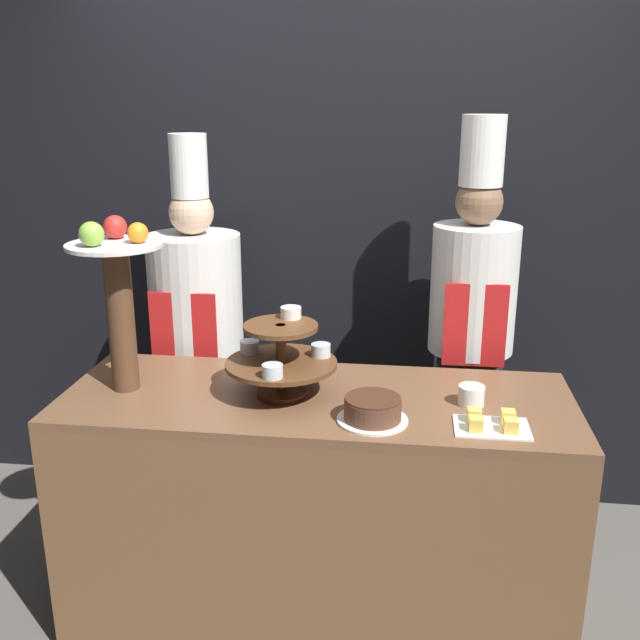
{
  "coord_description": "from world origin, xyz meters",
  "views": [
    {
      "loc": [
        0.31,
        -1.97,
        1.91
      ],
      "look_at": [
        0.0,
        0.44,
        1.16
      ],
      "focal_mm": 40.0,
      "sensor_mm": 36.0,
      "label": 1
    }
  ],
  "objects": [
    {
      "name": "wall_back",
      "position": [
        0.0,
        1.32,
        1.4
      ],
      "size": [
        10.0,
        0.06,
        2.8
      ],
      "color": "black",
      "rests_on": "ground_plane"
    },
    {
      "name": "buffet_counter",
      "position": [
        0.0,
        0.34,
        0.46
      ],
      "size": [
        1.81,
        0.67,
        0.91
      ],
      "color": "brown",
      "rests_on": "ground_plane"
    },
    {
      "name": "tiered_stand",
      "position": [
        -0.12,
        0.33,
        1.06
      ],
      "size": [
        0.39,
        0.39,
        0.3
      ],
      "color": "brown",
      "rests_on": "buffet_counter"
    },
    {
      "name": "fruit_pedestal",
      "position": [
        -0.69,
        0.32,
        1.29
      ],
      "size": [
        0.33,
        0.33,
        0.62
      ],
      "color": "brown",
      "rests_on": "buffet_counter"
    },
    {
      "name": "cake_round",
      "position": [
        0.21,
        0.15,
        0.95
      ],
      "size": [
        0.23,
        0.23,
        0.08
      ],
      "color": "white",
      "rests_on": "buffet_counter"
    },
    {
      "name": "cup_white",
      "position": [
        0.54,
        0.32,
        0.95
      ],
      "size": [
        0.09,
        0.09,
        0.07
      ],
      "color": "white",
      "rests_on": "buffet_counter"
    },
    {
      "name": "cake_square_tray",
      "position": [
        0.59,
        0.15,
        0.93
      ],
      "size": [
        0.24,
        0.16,
        0.05
      ],
      "color": "white",
      "rests_on": "buffet_counter"
    },
    {
      "name": "chef_left",
      "position": [
        -0.61,
        0.94,
        0.94
      ],
      "size": [
        0.4,
        0.4,
        1.78
      ],
      "color": "#28282D",
      "rests_on": "ground_plane"
    },
    {
      "name": "chef_center_left",
      "position": [
        0.58,
        0.94,
        1.01
      ],
      "size": [
        0.35,
        0.35,
        1.86
      ],
      "color": "#38332D",
      "rests_on": "ground_plane"
    }
  ]
}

